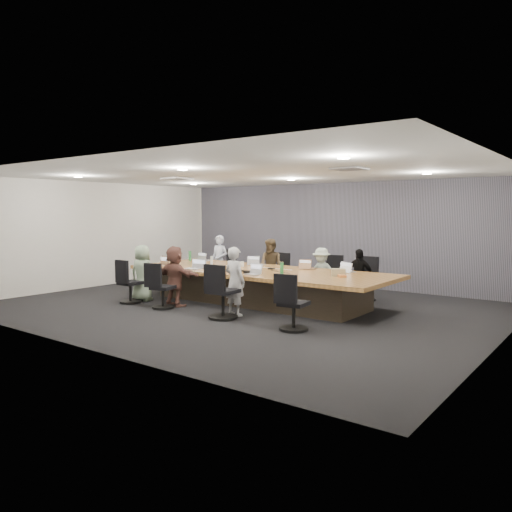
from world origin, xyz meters
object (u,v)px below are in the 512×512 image
Objects in this scene: chair_7 at (294,308)px; chair_2 at (329,280)px; laptop_6 at (252,274)px; bottle_green_right at (282,269)px; person_2 at (321,273)px; bottle_clear at (212,260)px; chair_0 at (228,272)px; laptop_4 at (161,266)px; mug_brown at (175,260)px; stapler at (247,272)px; person_0 at (219,261)px; laptop_2 at (309,269)px; chair_5 at (163,291)px; person_6 at (235,281)px; person_4 at (142,273)px; chair_1 at (279,277)px; laptop_5 at (193,269)px; chair_6 at (223,296)px; person_1 at (272,266)px; bottle_green_left at (190,256)px; snack_packet at (342,276)px; canvas_bag at (339,272)px; person_3 at (359,276)px; laptop_1 at (258,264)px; laptop_0 at (205,260)px; chair_4 at (130,286)px; person_5 at (175,276)px; conference_table at (259,285)px; laptop_3 at (347,272)px; chair_3 at (365,283)px.

chair_2 is at bearing 101.99° from chair_7.
bottle_green_right reaches higher than laptop_6.
person_2 is 5.67× the size of bottle_clear.
laptop_4 is at bearing 104.13° from chair_0.
mug_brown is 2.94m from stapler.
person_0 is 3.18m from laptop_2.
chair_5 is 1.71m from person_6.
person_4 is (-1.05, 0.35, 0.27)m from chair_5.
chair_7 is 1.64m from person_6.
person_6 reaches higher than mug_brown.
chair_1 is 2.05× the size of laptop_5.
chair_6 is 4.19× the size of bottle_clear.
person_6 is at bearing 144.96° from chair_0.
person_0 is at bearing 167.14° from person_1.
bottle_green_left is 4.72m from snack_packet.
bottle_green_right is at bearing 36.09° from laptop_6.
canvas_bag is (4.24, -1.62, 0.45)m from chair_0.
person_3 is 11.34× the size of mug_brown.
person_1 is at bearing -104.76° from laptop_1.
chair_1 is 2.19× the size of laptop_0.
chair_7 is at bearing -49.02° from bottle_green_right.
person_1 is (1.67, 3.05, 0.30)m from chair_4.
bottle_green_right is 0.92× the size of canvas_bag.
laptop_0 is at bearing -93.54° from person_0.
laptop_0 is at bearing -58.15° from person_5.
chair_1 is 2.61m from laptop_5.
bottle_green_right is (0.49, 1.26, 0.43)m from chair_6.
chair_6 is at bearing -76.02° from conference_table.
chair_1 is at bearing -131.28° from person_4.
person_1 is 2.38m from laptop_6.
bottle_green_right reaches higher than chair_2.
person_1 is (-1.02, 3.05, 0.23)m from chair_6.
laptop_2 is at bearing 14.99° from laptop_3.
stapler reaches higher than laptop_3.
chair_5 reaches higher than chair_1.
chair_4 is at bearing 31.28° from laptop_2.
laptop_6 is (2.75, -2.15, 0.06)m from person_0.
chair_2 is 5.24× the size of stapler.
mug_brown is (-3.46, -0.77, 0.04)m from laptop_2.
stapler is (2.53, -2.04, 0.08)m from person_0.
bottle_clear reaches higher than laptop_6.
mug_brown is (-0.33, -1.67, 0.43)m from chair_0.
bottle_green_left reaches higher than canvas_bag.
person_2 is (0.39, 3.05, 0.15)m from chair_6.
person_4 is 2.75m from laptop_6.
mug_brown is (-3.56, 0.47, -0.07)m from bottle_green_right.
laptop_4 is at bearing -168.17° from canvas_bag.
bottle_green_left reaches higher than bottle_green_right.
bottle_green_left is (-1.42, 1.91, 0.22)m from person_5.
chair_3 is at bearing 40.87° from chair_4.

